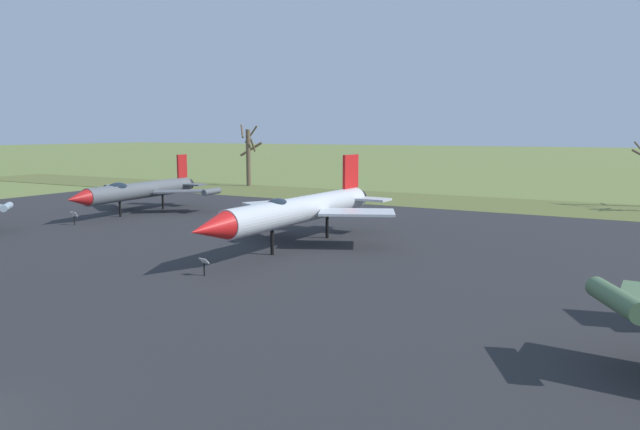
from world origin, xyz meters
name	(u,v)px	position (x,y,z in m)	size (l,w,h in m)	color
asphalt_apron	(294,278)	(0.00, 16.60, 0.03)	(88.13, 55.33, 0.05)	#28282B
grass_verge_strip	(466,203)	(0.00, 50.27, 0.03)	(148.13, 12.00, 0.06)	#5E6632
jet_fighter_front_left	(297,210)	(-3.56, 23.02, 2.36)	(11.43, 17.34, 5.47)	silver
info_placard_front_left	(204,265)	(-4.02, 14.81, 0.59)	(0.53, 0.32, 0.93)	black
jet_fighter_front_right	(139,190)	(-23.19, 29.37, 2.06)	(11.80, 14.80, 4.93)	#565B60
info_placard_front_right	(74,217)	(-22.76, 22.27, 0.68)	(0.56, 0.25, 1.07)	black
bare_tree_far_left	(249,154)	(-29.87, 55.13, 4.17)	(3.00, 3.27, 8.07)	brown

